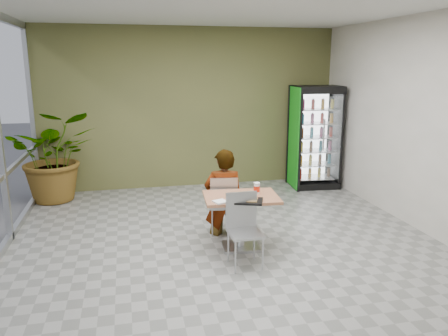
{
  "coord_description": "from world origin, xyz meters",
  "views": [
    {
      "loc": [
        -1.29,
        -5.27,
        2.46
      ],
      "look_at": [
        0.07,
        0.74,
        1.0
      ],
      "focal_mm": 35.0,
      "sensor_mm": 36.0,
      "label": 1
    }
  ],
  "objects_px": {
    "chair_near": "(243,223)",
    "cafeteria_tray": "(246,201)",
    "soda_cup": "(257,188)",
    "potted_plant": "(55,156)",
    "chair_far": "(224,201)",
    "seated_woman": "(224,202)",
    "dining_table": "(241,211)",
    "beverage_fridge": "(315,137)"
  },
  "relations": [
    {
      "from": "chair_near",
      "to": "cafeteria_tray",
      "type": "relative_size",
      "value": 2.14
    },
    {
      "from": "cafeteria_tray",
      "to": "soda_cup",
      "type": "bearing_deg",
      "value": 53.19
    },
    {
      "from": "soda_cup",
      "to": "potted_plant",
      "type": "relative_size",
      "value": 0.09
    },
    {
      "from": "chair_far",
      "to": "soda_cup",
      "type": "distance_m",
      "value": 0.67
    },
    {
      "from": "seated_woman",
      "to": "chair_far",
      "type": "bearing_deg",
      "value": 80.07
    },
    {
      "from": "chair_far",
      "to": "chair_near",
      "type": "bearing_deg",
      "value": 100.79
    },
    {
      "from": "dining_table",
      "to": "beverage_fridge",
      "type": "distance_m",
      "value": 3.6
    },
    {
      "from": "chair_far",
      "to": "cafeteria_tray",
      "type": "distance_m",
      "value": 0.85
    },
    {
      "from": "seated_woman",
      "to": "cafeteria_tray",
      "type": "distance_m",
      "value": 0.89
    },
    {
      "from": "seated_woman",
      "to": "soda_cup",
      "type": "relative_size",
      "value": 10.29
    },
    {
      "from": "dining_table",
      "to": "soda_cup",
      "type": "distance_m",
      "value": 0.37
    },
    {
      "from": "soda_cup",
      "to": "potted_plant",
      "type": "distance_m",
      "value": 4.12
    },
    {
      "from": "chair_near",
      "to": "soda_cup",
      "type": "xyz_separation_m",
      "value": [
        0.32,
        0.5,
        0.29
      ]
    },
    {
      "from": "chair_far",
      "to": "seated_woman",
      "type": "bearing_deg",
      "value": -99.93
    },
    {
      "from": "cafeteria_tray",
      "to": "dining_table",
      "type": "bearing_deg",
      "value": 88.19
    },
    {
      "from": "beverage_fridge",
      "to": "potted_plant",
      "type": "xyz_separation_m",
      "value": [
        -5.04,
        0.16,
        -0.19
      ]
    },
    {
      "from": "seated_woman",
      "to": "potted_plant",
      "type": "xyz_separation_m",
      "value": [
        -2.65,
        2.31,
        0.34
      ]
    },
    {
      "from": "dining_table",
      "to": "beverage_fridge",
      "type": "bearing_deg",
      "value": 50.09
    },
    {
      "from": "chair_far",
      "to": "chair_near",
      "type": "relative_size",
      "value": 0.98
    },
    {
      "from": "soda_cup",
      "to": "beverage_fridge",
      "type": "xyz_separation_m",
      "value": [
        2.05,
        2.68,
        0.2
      ]
    },
    {
      "from": "dining_table",
      "to": "cafeteria_tray",
      "type": "height_order",
      "value": "cafeteria_tray"
    },
    {
      "from": "dining_table",
      "to": "soda_cup",
      "type": "bearing_deg",
      "value": 13.43
    },
    {
      "from": "soda_cup",
      "to": "chair_far",
      "type": "bearing_deg",
      "value": 126.46
    },
    {
      "from": "chair_near",
      "to": "seated_woman",
      "type": "distance_m",
      "value": 1.02
    },
    {
      "from": "dining_table",
      "to": "cafeteria_tray",
      "type": "xyz_separation_m",
      "value": [
        -0.01,
        -0.27,
        0.23
      ]
    },
    {
      "from": "seated_woman",
      "to": "cafeteria_tray",
      "type": "relative_size",
      "value": 3.73
    },
    {
      "from": "chair_far",
      "to": "chair_near",
      "type": "distance_m",
      "value": 0.98
    },
    {
      "from": "soda_cup",
      "to": "beverage_fridge",
      "type": "distance_m",
      "value": 3.38
    },
    {
      "from": "seated_woman",
      "to": "cafeteria_tray",
      "type": "height_order",
      "value": "seated_woman"
    },
    {
      "from": "seated_woman",
      "to": "soda_cup",
      "type": "distance_m",
      "value": 0.71
    },
    {
      "from": "soda_cup",
      "to": "cafeteria_tray",
      "type": "relative_size",
      "value": 0.36
    },
    {
      "from": "seated_woman",
      "to": "beverage_fridge",
      "type": "xyz_separation_m",
      "value": [
        2.39,
        2.15,
        0.54
      ]
    },
    {
      "from": "seated_woman",
      "to": "potted_plant",
      "type": "distance_m",
      "value": 3.54
    },
    {
      "from": "chair_far",
      "to": "seated_woman",
      "type": "distance_m",
      "value": 0.05
    },
    {
      "from": "soda_cup",
      "to": "potted_plant",
      "type": "xyz_separation_m",
      "value": [
        -2.99,
        2.84,
        0.01
      ]
    },
    {
      "from": "chair_near",
      "to": "potted_plant",
      "type": "xyz_separation_m",
      "value": [
        -2.67,
        3.34,
        0.3
      ]
    },
    {
      "from": "chair_far",
      "to": "beverage_fridge",
      "type": "height_order",
      "value": "beverage_fridge"
    },
    {
      "from": "dining_table",
      "to": "soda_cup",
      "type": "relative_size",
      "value": 6.77
    },
    {
      "from": "chair_near",
      "to": "seated_woman",
      "type": "bearing_deg",
      "value": 89.9
    },
    {
      "from": "soda_cup",
      "to": "cafeteria_tray",
      "type": "height_order",
      "value": "soda_cup"
    },
    {
      "from": "cafeteria_tray",
      "to": "beverage_fridge",
      "type": "xyz_separation_m",
      "value": [
        2.29,
        3.0,
        0.27
      ]
    },
    {
      "from": "chair_far",
      "to": "beverage_fridge",
      "type": "distance_m",
      "value": 3.3
    }
  ]
}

